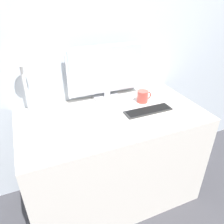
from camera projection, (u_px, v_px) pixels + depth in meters
name	position (u px, v px, depth m)	size (l,w,h in m)	color
ground_plane	(125.00, 215.00, 1.62)	(10.00, 10.00, 0.00)	#38383D
wall_back	(93.00, 34.00, 1.48)	(3.60, 0.05, 2.40)	#B2BCC6
desk	(113.00, 158.00, 1.62)	(1.22, 0.64, 0.75)	silver
monitor	(106.00, 72.00, 1.55)	(0.57, 0.11, 0.39)	silver
keyboard	(148.00, 111.00, 1.47)	(0.33, 0.10, 0.01)	#282828
laptop	(70.00, 129.00, 1.27)	(0.36, 0.29, 0.02)	silver
ereader	(66.00, 125.00, 1.27)	(0.12, 0.19, 0.01)	white
desk_lamp	(23.00, 75.00, 1.31)	(0.10, 0.10, 0.41)	white
coffee_mug	(143.00, 96.00, 1.57)	(0.11, 0.08, 0.09)	#B7473D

